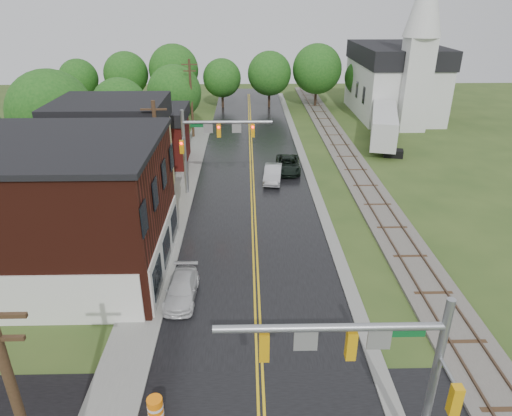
{
  "coord_description": "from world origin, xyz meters",
  "views": [
    {
      "loc": [
        -0.52,
        -9.06,
        15.47
      ],
      "look_at": [
        0.05,
        16.47,
        3.5
      ],
      "focal_mm": 32.0,
      "sensor_mm": 36.0,
      "label": 1
    }
  ],
  "objects_px": {
    "construction_barrel": "(156,409)",
    "tree_left_c": "(121,108)",
    "utility_pole_b": "(159,161)",
    "tree_left_e": "(176,94)",
    "semi_trailer": "(384,125)",
    "traffic_signal_far": "(210,137)",
    "brick_building": "(40,211)",
    "church": "(398,74)",
    "tree_left_b": "(53,115)",
    "pickup_white": "(182,289)",
    "utility_pole_c": "(191,98)",
    "sedan_silver": "(273,174)",
    "traffic_signal_near": "(373,358)",
    "suv_dark": "(288,165)"
  },
  "relations": [
    {
      "from": "traffic_signal_far",
      "to": "suv_dark",
      "type": "relative_size",
      "value": 1.49
    },
    {
      "from": "construction_barrel",
      "to": "tree_left_c",
      "type": "bearing_deg",
      "value": 105.02
    },
    {
      "from": "utility_pole_c",
      "to": "pickup_white",
      "type": "bearing_deg",
      "value": -85.34
    },
    {
      "from": "tree_left_e",
      "to": "suv_dark",
      "type": "distance_m",
      "value": 18.85
    },
    {
      "from": "tree_left_e",
      "to": "traffic_signal_near",
      "type": "bearing_deg",
      "value": -74.32
    },
    {
      "from": "tree_left_c",
      "to": "sedan_silver",
      "type": "height_order",
      "value": "tree_left_c"
    },
    {
      "from": "brick_building",
      "to": "church",
      "type": "relative_size",
      "value": 0.71
    },
    {
      "from": "tree_left_c",
      "to": "traffic_signal_far",
      "type": "bearing_deg",
      "value": -51.18
    },
    {
      "from": "traffic_signal_near",
      "to": "sedan_silver",
      "type": "distance_m",
      "value": 28.11
    },
    {
      "from": "church",
      "to": "construction_barrel",
      "type": "xyz_separation_m",
      "value": [
        -24.22,
        -49.74,
        -5.28
      ]
    },
    {
      "from": "pickup_white",
      "to": "construction_barrel",
      "type": "height_order",
      "value": "pickup_white"
    },
    {
      "from": "construction_barrel",
      "to": "traffic_signal_far",
      "type": "bearing_deg",
      "value": 88.13
    },
    {
      "from": "tree_left_c",
      "to": "utility_pole_c",
      "type": "bearing_deg",
      "value": 30.2
    },
    {
      "from": "church",
      "to": "tree_left_b",
      "type": "xyz_separation_m",
      "value": [
        -37.85,
        -21.84,
        -0.12
      ]
    },
    {
      "from": "traffic_signal_near",
      "to": "construction_barrel",
      "type": "bearing_deg",
      "value": 165.42
    },
    {
      "from": "tree_left_e",
      "to": "sedan_silver",
      "type": "xyz_separation_m",
      "value": [
        10.74,
        -16.16,
        -4.1
      ]
    },
    {
      "from": "traffic_signal_near",
      "to": "tree_left_b",
      "type": "bearing_deg",
      "value": 125.49
    },
    {
      "from": "church",
      "to": "pickup_white",
      "type": "height_order",
      "value": "church"
    },
    {
      "from": "utility_pole_b",
      "to": "semi_trailer",
      "type": "bearing_deg",
      "value": 40.78
    },
    {
      "from": "brick_building",
      "to": "utility_pole_b",
      "type": "bearing_deg",
      "value": 50.93
    },
    {
      "from": "church",
      "to": "tree_left_e",
      "type": "relative_size",
      "value": 2.45
    },
    {
      "from": "utility_pole_c",
      "to": "sedan_silver",
      "type": "distance_m",
      "value": 17.17
    },
    {
      "from": "semi_trailer",
      "to": "construction_barrel",
      "type": "bearing_deg",
      "value": -117.52
    },
    {
      "from": "tree_left_b",
      "to": "semi_trailer",
      "type": "bearing_deg",
      "value": 15.09
    },
    {
      "from": "church",
      "to": "traffic_signal_near",
      "type": "xyz_separation_m",
      "value": [
        -16.53,
        -51.74,
        -0.87
      ]
    },
    {
      "from": "traffic_signal_far",
      "to": "tree_left_c",
      "type": "relative_size",
      "value": 0.96
    },
    {
      "from": "tree_left_b",
      "to": "pickup_white",
      "type": "distance_m",
      "value": 24.6
    },
    {
      "from": "traffic_signal_far",
      "to": "utility_pole_c",
      "type": "distance_m",
      "value": 17.33
    },
    {
      "from": "traffic_signal_near",
      "to": "construction_barrel",
      "type": "xyz_separation_m",
      "value": [
        -7.69,
        2.0,
        -4.41
      ]
    },
    {
      "from": "traffic_signal_far",
      "to": "sedan_silver",
      "type": "bearing_deg",
      "value": 27.09
    },
    {
      "from": "traffic_signal_far",
      "to": "construction_barrel",
      "type": "distance_m",
      "value": 23.43
    },
    {
      "from": "utility_pole_c",
      "to": "sedan_silver",
      "type": "height_order",
      "value": "utility_pole_c"
    },
    {
      "from": "utility_pole_b",
      "to": "traffic_signal_far",
      "type": "bearing_deg",
      "value": 56.32
    },
    {
      "from": "tree_left_e",
      "to": "utility_pole_c",
      "type": "bearing_deg",
      "value": -42.84
    },
    {
      "from": "sedan_silver",
      "to": "construction_barrel",
      "type": "height_order",
      "value": "sedan_silver"
    },
    {
      "from": "church",
      "to": "semi_trailer",
      "type": "xyz_separation_m",
      "value": [
        -5.08,
        -13.0,
        -3.58
      ]
    },
    {
      "from": "tree_left_c",
      "to": "tree_left_e",
      "type": "distance_m",
      "value": 7.82
    },
    {
      "from": "traffic_signal_far",
      "to": "semi_trailer",
      "type": "distance_m",
      "value": 23.11
    },
    {
      "from": "utility_pole_b",
      "to": "tree_left_e",
      "type": "height_order",
      "value": "utility_pole_b"
    },
    {
      "from": "traffic_signal_far",
      "to": "pickup_white",
      "type": "relative_size",
      "value": 1.79
    },
    {
      "from": "tree_left_b",
      "to": "sedan_silver",
      "type": "distance_m",
      "value": 20.48
    },
    {
      "from": "semi_trailer",
      "to": "tree_left_e",
      "type": "bearing_deg",
      "value": 167.74
    },
    {
      "from": "tree_left_b",
      "to": "tree_left_e",
      "type": "bearing_deg",
      "value": 57.26
    },
    {
      "from": "traffic_signal_far",
      "to": "tree_left_c",
      "type": "xyz_separation_m",
      "value": [
        -10.38,
        12.9,
        -0.46
      ]
    },
    {
      "from": "church",
      "to": "pickup_white",
      "type": "xyz_separation_m",
      "value": [
        -24.2,
        -41.65,
        -5.24
      ]
    },
    {
      "from": "utility_pole_b",
      "to": "tree_left_e",
      "type": "xyz_separation_m",
      "value": [
        -2.05,
        23.9,
        0.09
      ]
    },
    {
      "from": "suv_dark",
      "to": "utility_pole_b",
      "type": "bearing_deg",
      "value": -131.81
    },
    {
      "from": "utility_pole_c",
      "to": "tree_left_e",
      "type": "distance_m",
      "value": 2.79
    },
    {
      "from": "tree_left_c",
      "to": "semi_trailer",
      "type": "distance_m",
      "value": 28.87
    },
    {
      "from": "traffic_signal_far",
      "to": "suv_dark",
      "type": "xyz_separation_m",
      "value": [
        6.94,
        5.24,
        -4.29
      ]
    }
  ]
}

